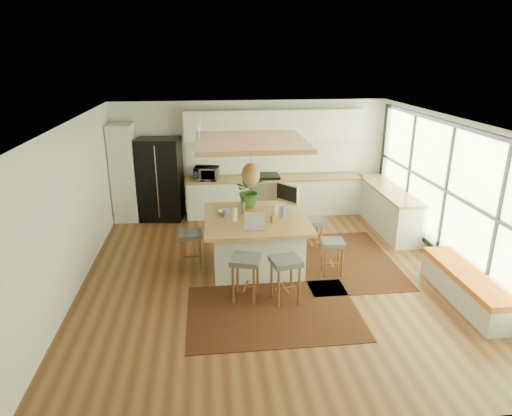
{
  "coord_description": "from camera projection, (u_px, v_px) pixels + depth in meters",
  "views": [
    {
      "loc": [
        -1.04,
        -7.02,
        3.74
      ],
      "look_at": [
        -0.2,
        0.5,
        1.1
      ],
      "focal_mm": 31.29,
      "sensor_mm": 36.0,
      "label": 1
    }
  ],
  "objects": [
    {
      "name": "floor",
      "position": [
        270.0,
        275.0,
        7.93
      ],
      "size": [
        7.0,
        7.0,
        0.0
      ],
      "primitive_type": "plane",
      "color": "#512B17",
      "rests_on": "ground"
    },
    {
      "name": "ceiling",
      "position": [
        272.0,
        122.0,
        7.04
      ],
      "size": [
        7.0,
        7.0,
        0.0
      ],
      "primitive_type": "plane",
      "rotation": [
        3.14,
        0.0,
        0.0
      ],
      "color": "white",
      "rests_on": "ground"
    },
    {
      "name": "wall_back",
      "position": [
        250.0,
        157.0,
        10.77
      ],
      "size": [
        6.5,
        0.0,
        6.5
      ],
      "primitive_type": "plane",
      "rotation": [
        1.57,
        0.0,
        0.0
      ],
      "color": "silver",
      "rests_on": "ground"
    },
    {
      "name": "wall_front",
      "position": [
        324.0,
        321.0,
        4.2
      ],
      "size": [
        6.5,
        0.0,
        6.5
      ],
      "primitive_type": "plane",
      "rotation": [
        -1.57,
        0.0,
        0.0
      ],
      "color": "silver",
      "rests_on": "ground"
    },
    {
      "name": "wall_left",
      "position": [
        71.0,
        210.0,
        7.14
      ],
      "size": [
        0.0,
        7.0,
        7.0
      ],
      "primitive_type": "plane",
      "rotation": [
        1.57,
        0.0,
        1.57
      ],
      "color": "silver",
      "rests_on": "ground"
    },
    {
      "name": "wall_right",
      "position": [
        454.0,
        197.0,
        7.83
      ],
      "size": [
        0.0,
        7.0,
        7.0
      ],
      "primitive_type": "plane",
      "rotation": [
        1.57,
        0.0,
        -1.57
      ],
      "color": "silver",
      "rests_on": "ground"
    },
    {
      "name": "window_wall",
      "position": [
        453.0,
        194.0,
        7.81
      ],
      "size": [
        0.1,
        6.2,
        2.6
      ],
      "primitive_type": null,
      "color": "black",
      "rests_on": "wall_right"
    },
    {
      "name": "pantry",
      "position": [
        124.0,
        173.0,
        10.23
      ],
      "size": [
        0.55,
        0.6,
        2.25
      ],
      "primitive_type": "cube",
      "color": "silver",
      "rests_on": "floor"
    },
    {
      "name": "back_counter_base",
      "position": [
        274.0,
        196.0,
        10.83
      ],
      "size": [
        4.2,
        0.6,
        0.88
      ],
      "primitive_type": "cube",
      "color": "silver",
      "rests_on": "floor"
    },
    {
      "name": "back_counter_top",
      "position": [
        275.0,
        178.0,
        10.68
      ],
      "size": [
        4.24,
        0.64,
        0.05
      ],
      "primitive_type": "cube",
      "color": "#905D33",
      "rests_on": "back_counter_base"
    },
    {
      "name": "backsplash",
      "position": [
        273.0,
        157.0,
        10.81
      ],
      "size": [
        4.2,
        0.02,
        0.8
      ],
      "primitive_type": "cube",
      "color": "white",
      "rests_on": "wall_back"
    },
    {
      "name": "upper_cabinets",
      "position": [
        274.0,
        125.0,
        10.39
      ],
      "size": [
        4.2,
        0.34,
        0.7
      ],
      "primitive_type": "cube",
      "color": "silver",
      "rests_on": "wall_back"
    },
    {
      "name": "range",
      "position": [
        264.0,
        194.0,
        10.78
      ],
      "size": [
        0.76,
        0.62,
        1.0
      ],
      "primitive_type": null,
      "color": "#A5A5AA",
      "rests_on": "floor"
    },
    {
      "name": "right_counter_base",
      "position": [
        387.0,
        209.0,
        9.97
      ],
      "size": [
        0.6,
        2.5,
        0.88
      ],
      "primitive_type": "cube",
      "color": "silver",
      "rests_on": "floor"
    },
    {
      "name": "right_counter_top",
      "position": [
        389.0,
        189.0,
        9.82
      ],
      "size": [
        0.64,
        2.54,
        0.05
      ],
      "primitive_type": "cube",
      "color": "#905D33",
      "rests_on": "right_counter_base"
    },
    {
      "name": "window_bench",
      "position": [
        466.0,
        287.0,
        7.03
      ],
      "size": [
        0.52,
        2.0,
        0.5
      ],
      "primitive_type": null,
      "color": "silver",
      "rests_on": "floor"
    },
    {
      "name": "ceiling_panel",
      "position": [
        251.0,
        158.0,
        7.6
      ],
      "size": [
        1.86,
        1.86,
        0.8
      ],
      "primitive_type": null,
      "color": "#905D33",
      "rests_on": "ceiling"
    },
    {
      "name": "rug_near",
      "position": [
        273.0,
        312.0,
        6.79
      ],
      "size": [
        2.6,
        1.8,
        0.01
      ],
      "primitive_type": "cube",
      "color": "black",
      "rests_on": "floor"
    },
    {
      "name": "rug_right",
      "position": [
        344.0,
        260.0,
        8.5
      ],
      "size": [
        1.8,
        2.6,
        0.01
      ],
      "primitive_type": "cube",
      "color": "black",
      "rests_on": "floor"
    },
    {
      "name": "fridge",
      "position": [
        161.0,
        180.0,
        10.39
      ],
      "size": [
        1.04,
        0.86,
        1.92
      ],
      "primitive_type": null,
      "rotation": [
        0.0,
        0.0,
        -0.13
      ],
      "color": "black",
      "rests_on": "floor"
    },
    {
      "name": "island",
      "position": [
        256.0,
        241.0,
        8.21
      ],
      "size": [
        1.85,
        1.85,
        0.93
      ],
      "primitive_type": null,
      "color": "#905D33",
      "rests_on": "floor"
    },
    {
      "name": "stool_near_left",
      "position": [
        245.0,
        279.0,
        7.04
      ],
      "size": [
        0.54,
        0.54,
        0.74
      ],
      "primitive_type": null,
      "rotation": [
        0.0,
        0.0,
        -0.29
      ],
      "color": "#42474A",
      "rests_on": "floor"
    },
    {
      "name": "stool_near_right",
      "position": [
        285.0,
        281.0,
        6.98
      ],
      "size": [
        0.51,
        0.51,
        0.75
      ],
      "primitive_type": null,
      "rotation": [
        0.0,
        0.0,
        0.18
      ],
      "color": "#42474A",
      "rests_on": "floor"
    },
    {
      "name": "stool_right_front",
      "position": [
        332.0,
        256.0,
        7.86
      ],
      "size": [
        0.41,
        0.41,
        0.65
      ],
      "primitive_type": null,
      "rotation": [
        0.0,
        0.0,
        1.5
      ],
      "color": "#42474A",
      "rests_on": "floor"
    },
    {
      "name": "stool_right_back",
      "position": [
        311.0,
        237.0,
        8.68
      ],
      "size": [
        0.43,
        0.43,
        0.72
      ],
      "primitive_type": null,
      "rotation": [
        0.0,
        0.0,
        1.58
      ],
      "color": "#42474A",
      "rests_on": "floor"
    },
    {
      "name": "stool_left_side",
      "position": [
        191.0,
        250.0,
        8.1
      ],
      "size": [
        0.45,
        0.45,
        0.7
      ],
      "primitive_type": null,
      "rotation": [
        0.0,
        0.0,
        -1.49
      ],
      "color": "#42474A",
      "rests_on": "floor"
    },
    {
      "name": "laptop",
      "position": [
        255.0,
        222.0,
        7.49
      ],
      "size": [
        0.39,
        0.41,
        0.27
      ],
      "primitive_type": null,
      "rotation": [
        0.0,
        0.0,
        -0.09
      ],
      "color": "#A5A5AA",
      "rests_on": "island"
    },
    {
      "name": "monitor",
      "position": [
        287.0,
        196.0,
        8.38
      ],
      "size": [
        0.48,
        0.54,
        0.5
      ],
      "primitive_type": null,
      "rotation": [
        0.0,
        0.0,
        -0.91
      ],
      "color": "#A5A5AA",
      "rests_on": "island"
    },
    {
      "name": "microwave",
      "position": [
        207.0,
        172.0,
        10.39
      ],
      "size": [
        0.6,
        0.4,
        0.38
      ],
      "primitive_type": "imported",
      "rotation": [
        0.0,
        0.0,
        -0.17
      ],
      "color": "#A5A5AA",
      "rests_on": "back_counter_top"
    },
    {
      "name": "island_plant",
      "position": [
        249.0,
        194.0,
        8.57
      ],
      "size": [
        0.8,
        0.82,
        0.49
      ],
      "primitive_type": "imported",
      "rotation": [
        0.0,
        0.0,
        0.52
      ],
      "color": "#1E4C19",
      "rests_on": "island"
    },
    {
      "name": "island_bowl",
      "position": [
        224.0,
        212.0,
        8.27
      ],
      "size": [
        0.25,
        0.25,
        0.05
      ],
      "primitive_type": "imported",
      "rotation": [
        0.0,
        0.0,
        -0.26
      ],
      "color": "silver",
      "rests_on": "island"
    },
    {
      "name": "island_bottle_0",
      "position": [
        225.0,
        212.0,
        8.06
      ],
      "size": [
        0.07,
        0.07,
        0.19
      ],
      "primitive_type": "cylinder",
      "color": "blue",
      "rests_on": "island"
    },
    {
      "name": "island_bottle_1",
      "position": [
        234.0,
        216.0,
        7.84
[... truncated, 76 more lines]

